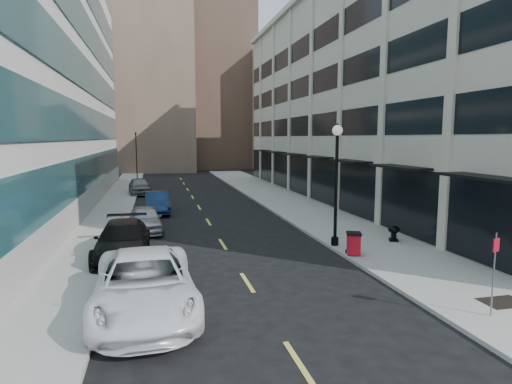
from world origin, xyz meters
name	(u,v)px	position (x,y,z in m)	size (l,w,h in m)	color
sidewalk_right	(317,216)	(7.50, 20.00, 0.07)	(5.00, 80.00, 0.15)	gray
sidewalk_left	(103,226)	(-6.50, 20.00, 0.07)	(3.00, 80.00, 0.15)	gray
building_right	(391,97)	(16.94, 26.99, 8.99)	(15.30, 46.50, 18.25)	beige
skyline_tan_near	(148,86)	(-4.00, 68.00, 14.00)	(14.00, 18.00, 28.00)	#806653
skyline_brown	(216,74)	(8.00, 72.00, 17.00)	(12.00, 16.00, 34.00)	brown
skyline_tan_far	(94,107)	(-14.00, 78.00, 11.00)	(12.00, 14.00, 22.00)	#806653
skyline_stone	(278,111)	(18.00, 66.00, 10.00)	(10.00, 14.00, 20.00)	beige
grate_far	(503,302)	(7.60, 3.80, 0.15)	(1.40, 1.00, 0.01)	black
road_centerline	(215,232)	(0.00, 17.00, 0.01)	(0.15, 68.20, 0.01)	#D8CC4C
traffic_signal	(136,135)	(-5.50, 48.00, 5.72)	(0.66, 0.66, 6.98)	black
car_white_van	(145,284)	(-3.70, 6.00, 0.93)	(3.07, 6.66, 1.85)	white
car_black_pickup	(123,240)	(-4.80, 12.52, 0.83)	(2.31, 5.69, 1.65)	black
car_silver_sedan	(145,219)	(-3.91, 17.94, 0.76)	(1.79, 4.45, 1.52)	#9EA1A7
car_blue_sedan	(157,202)	(-3.20, 24.18, 0.78)	(1.64, 4.71, 1.55)	#14284E
car_grey_sedan	(139,186)	(-4.80, 35.00, 0.82)	(1.93, 4.79, 1.63)	slate
trash_bin	(354,243)	(5.40, 10.12, 0.71)	(0.82, 0.82, 1.05)	#B30B1B
lamppost	(336,174)	(5.30, 11.95, 3.69)	(0.50, 0.50, 6.03)	black
sign_post	(495,263)	(6.40, 2.99, 1.78)	(0.29, 0.12, 2.55)	slate
urn_planter	(394,232)	(8.60, 12.05, 0.64)	(0.59, 0.59, 0.81)	black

